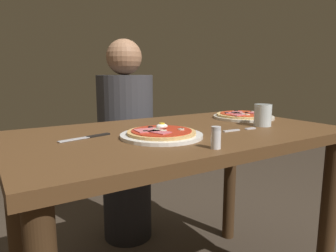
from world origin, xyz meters
The scene contains 8 objects.
dining_table centered at (0.00, 0.00, 0.64)m, with size 1.27×0.72×0.77m.
pizza_foreground centered at (-0.12, -0.07, 0.78)m, with size 0.29×0.29×0.05m.
pizza_across_left centered at (0.46, 0.10, 0.78)m, with size 0.30×0.30×0.03m.
water_glass_near centered at (0.36, -0.10, 0.81)m, with size 0.07×0.07×0.09m.
fork centered at (0.19, -0.12, 0.77)m, with size 0.16×0.02×0.00m.
knife centered at (-0.34, 0.05, 0.77)m, with size 0.19×0.06×0.01m.
salt_shaker centered at (-0.07, -0.30, 0.80)m, with size 0.03×0.03×0.07m.
diner_person centered at (0.06, 0.64, 0.56)m, with size 0.32×0.32×1.18m.
Camera 1 is at (-0.66, -0.97, 0.99)m, focal length 32.74 mm.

